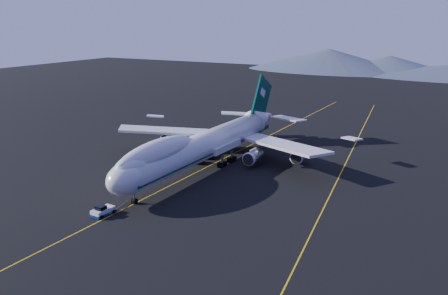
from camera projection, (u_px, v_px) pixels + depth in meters
The scene contains 5 objects.
ground at pixel (204, 168), 119.15m from camera, with size 500.00×500.00×0.00m, color black.
taxiway_line_main at pixel (204, 168), 119.15m from camera, with size 0.25×220.00×0.01m, color #C7A20B.
taxiway_line_side at pixel (340, 175), 113.75m from camera, with size 0.25×200.00×0.01m, color #C7A20B.
boeing_747 at pixel (204, 145), 117.71m from camera, with size 59.62×72.43×19.37m.
pushback_tug at pixel (103, 212), 90.95m from camera, with size 2.84×4.67×1.97m.
Camera 1 is at (58.68, -97.84, 35.03)m, focal length 40.00 mm.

